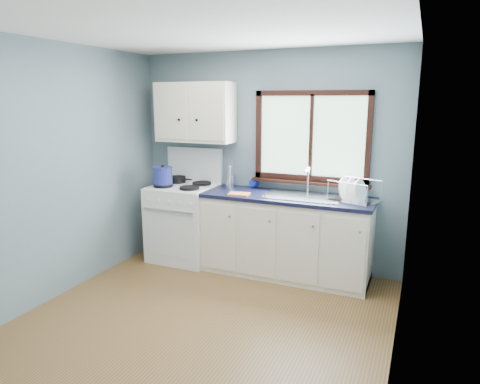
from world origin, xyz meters
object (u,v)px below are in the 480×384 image
at_px(sink, 303,202).
at_px(utensil_crock, 231,181).
at_px(base_cabinets, 286,240).
at_px(thermos, 229,177).
at_px(stockpot, 163,175).
at_px(skillet, 177,178).
at_px(gas_range, 184,220).
at_px(dish_rack, 353,195).

xyz_separation_m(sink, utensil_crock, (-0.96, 0.22, 0.13)).
relative_size(base_cabinets, thermos, 6.85).
height_order(stockpot, thermos, stockpot).
bearing_deg(skillet, base_cabinets, -1.16).
bearing_deg(sink, skillet, 175.73).
distance_m(base_cabinets, skillet, 1.59).
height_order(skillet, thermos, thermos).
relative_size(base_cabinets, sink, 2.20).
height_order(gas_range, base_cabinets, gas_range).
bearing_deg(sink, dish_rack, 0.80).
relative_size(base_cabinets, stockpot, 6.48).
relative_size(stockpot, utensil_crock, 0.84).
bearing_deg(dish_rack, thermos, -163.89).
bearing_deg(stockpot, thermos, 17.89).
distance_m(gas_range, skillet, 0.54).
bearing_deg(base_cabinets, gas_range, -179.18).
bearing_deg(gas_range, sink, 0.71).
distance_m(stockpot, thermos, 0.80).
bearing_deg(skillet, sink, -0.66).
bearing_deg(thermos, dish_rack, -3.05).
relative_size(stockpot, thermos, 1.06).
height_order(gas_range, stockpot, gas_range).
bearing_deg(stockpot, base_cabinets, 6.12).
bearing_deg(dish_rack, stockpot, -156.50).
height_order(gas_range, utensil_crock, gas_range).
xyz_separation_m(gas_range, stockpot, (-0.19, -0.14, 0.57)).
distance_m(gas_range, sink, 1.53).
distance_m(sink, skillet, 1.67).
bearing_deg(thermos, stockpot, -162.11).
xyz_separation_m(stockpot, thermos, (0.76, 0.24, -0.01)).
relative_size(skillet, thermos, 1.29).
bearing_deg(sink, gas_range, -179.29).
distance_m(skillet, dish_rack, 2.19).
distance_m(gas_range, base_cabinets, 1.31).
xyz_separation_m(base_cabinets, sink, (0.18, -0.00, 0.45)).
bearing_deg(sink, base_cabinets, 179.87).
xyz_separation_m(stockpot, dish_rack, (2.21, 0.17, -0.08)).
relative_size(gas_range, sink, 1.62).
bearing_deg(thermos, gas_range, -169.70).
relative_size(sink, dish_rack, 1.54).
distance_m(skillet, thermos, 0.75).
xyz_separation_m(base_cabinets, thermos, (-0.74, 0.08, 0.65)).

